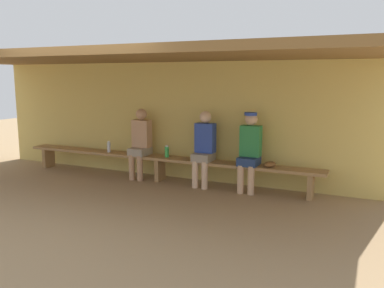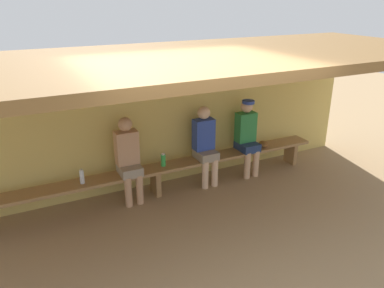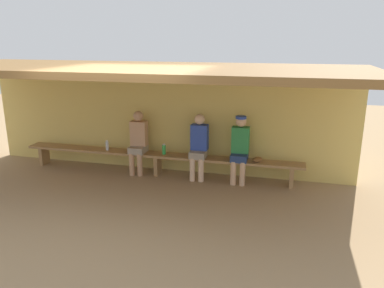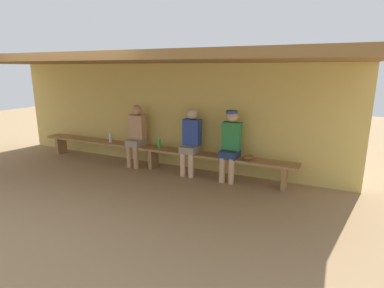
# 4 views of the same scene
# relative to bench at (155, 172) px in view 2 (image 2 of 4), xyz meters

# --- Properties ---
(ground_plane) EXTENTS (24.00, 24.00, 0.00)m
(ground_plane) POSITION_rel_bench_xyz_m (0.00, -1.55, -0.39)
(ground_plane) COLOR #9E7F59
(back_wall) EXTENTS (8.00, 0.20, 2.20)m
(back_wall) POSITION_rel_bench_xyz_m (0.00, 0.45, 0.71)
(back_wall) COLOR #D8BC60
(back_wall) RESTS_ON ground
(dugout_roof) EXTENTS (8.00, 2.80, 0.12)m
(dugout_roof) POSITION_rel_bench_xyz_m (0.00, -0.85, 1.87)
(dugout_roof) COLOR brown
(dugout_roof) RESTS_ON back_wall
(bench) EXTENTS (6.00, 0.36, 0.46)m
(bench) POSITION_rel_bench_xyz_m (0.00, 0.00, 0.00)
(bench) COLOR #9E7547
(bench) RESTS_ON ground
(player_rightmost) EXTENTS (0.34, 0.42, 1.34)m
(player_rightmost) POSITION_rel_bench_xyz_m (1.73, 0.00, 0.36)
(player_rightmost) COLOR navy
(player_rightmost) RESTS_ON ground
(player_in_white) EXTENTS (0.34, 0.42, 1.34)m
(player_in_white) POSITION_rel_bench_xyz_m (0.90, 0.00, 0.34)
(player_in_white) COLOR gray
(player_in_white) RESTS_ON ground
(player_middle) EXTENTS (0.34, 0.42, 1.34)m
(player_middle) POSITION_rel_bench_xyz_m (-0.42, 0.00, 0.34)
(player_middle) COLOR gray
(player_middle) RESTS_ON ground
(water_bottle_blue) EXTENTS (0.08, 0.08, 0.22)m
(water_bottle_blue) POSITION_rel_bench_xyz_m (0.15, 0.01, 0.18)
(water_bottle_blue) COLOR green
(water_bottle_blue) RESTS_ON bench
(water_bottle_green) EXTENTS (0.07, 0.07, 0.22)m
(water_bottle_green) POSITION_rel_bench_xyz_m (-1.13, -0.02, 0.18)
(water_bottle_green) COLOR silver
(water_bottle_green) RESTS_ON bench
(baseball_glove_worn) EXTENTS (0.26, 0.29, 0.09)m
(baseball_glove_worn) POSITION_rel_bench_xyz_m (2.08, -0.01, 0.12)
(baseball_glove_worn) COLOR brown
(baseball_glove_worn) RESTS_ON bench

